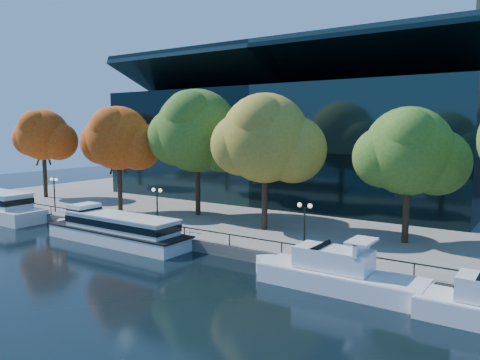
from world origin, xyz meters
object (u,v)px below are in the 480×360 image
Objects in this scene: tour_boat at (114,228)px; tree_4 at (410,153)px; tree_3 at (266,140)px; cruiser_near at (334,272)px; tree_1 at (119,140)px; tree_2 at (198,133)px; lamp_1 at (157,199)px; tree_0 at (43,136)px; lamp_0 at (54,187)px; lamp_2 at (305,216)px.

tree_4 is (24.15, 11.30, 7.34)m from tour_boat.
cruiser_near is at bearing -40.30° from tree_3.
tree_1 is 9.76m from tree_2.
lamp_1 is (-19.89, 3.59, 2.85)m from cruiser_near.
lamp_0 is (11.42, -6.35, -5.70)m from tree_0.
tree_2 is at bearing 167.45° from tree_3.
lamp_2 is (17.20, -8.05, -6.33)m from tree_2.
lamp_1 reaches higher than tour_boat.
lamp_2 is (32.40, 0.00, 0.00)m from lamp_0.
tree_4 is at bearing 81.57° from cruiser_near.
tree_1 is 32.25m from tree_4.
lamp_0 is at bearing 174.37° from cruiser_near.
tree_2 is 1.21× the size of tree_4.
lamp_2 is at bearing 138.30° from cruiser_near.
tree_1 reaches higher than lamp_0.
lamp_2 is at bearing -39.47° from tree_3.
lamp_0 is at bearing -142.78° from tree_1.
tree_4 reaches higher than cruiser_near.
tree_1 reaches higher than tour_boat.
cruiser_near is 6.10m from lamp_2.
tree_1 is (-7.91, 7.89, 8.07)m from tour_boat.
tour_boat is 1.23× the size of tree_2.
tree_0 reaches higher than tree_4.
tree_3 reaches higher than lamp_2.
tree_3 is 26.65m from lamp_0.
tree_4 reaches higher than lamp_1.
tree_3 is (19.29, 1.15, 0.20)m from tree_1.
tour_boat is 1.49× the size of tree_4.
tree_0 is at bearing 150.90° from lamp_0.
tree_4 is (12.77, 2.26, -0.94)m from tree_3.
tree_4 is (22.96, -0.01, -1.57)m from tree_2.
tree_2 is at bearing 154.93° from lamp_2.
tree_2 is (1.20, 11.31, 8.91)m from tour_boat.
tree_4 is 23.54m from lamp_1.
tree_3 is at bearing 38.46° from tour_boat.
cruiser_near is 1.01× the size of tree_0.
lamp_2 is at bearing 0.00° from lamp_0.
tree_3 is (36.79, -0.58, 0.00)m from tree_0.
tour_boat is at bearing -154.93° from tree_4.
tree_1 is 3.07× the size of lamp_1.
cruiser_near is 1.08× the size of tree_4.
tree_0 is 3.08× the size of lamp_0.
tree_3 is (11.38, 9.04, 8.28)m from tour_boat.
lamp_2 is at bearing -125.59° from tree_4.
tree_3 is at bearing -169.96° from tree_4.
tree_4 is at bearing 10.04° from tree_3.
tour_boat is at bearing -13.11° from lamp_0.
lamp_0 reaches higher than tour_boat.
tree_3 is 13.00m from tree_4.
tree_2 is at bearing 27.90° from lamp_0.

